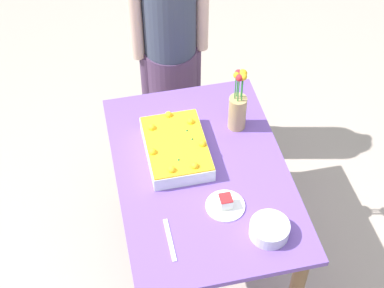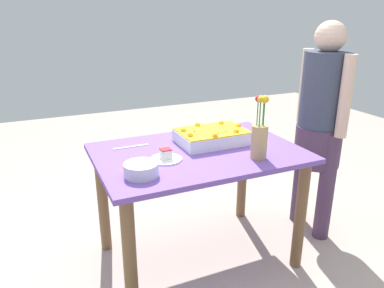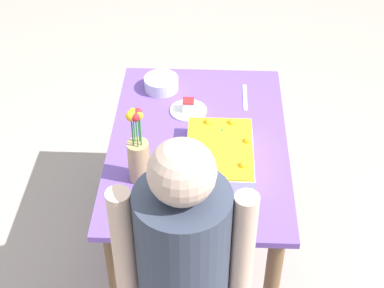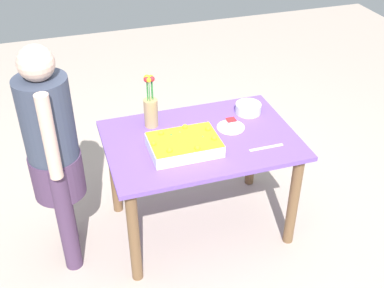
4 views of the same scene
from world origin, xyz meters
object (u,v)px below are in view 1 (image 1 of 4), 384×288
Objects in this scene: flower_vase at (238,108)px; person_standing at (170,42)px; fruit_bowl at (269,229)px; serving_plate_with_slice at (225,204)px; cake_knife at (170,240)px; sheet_cake at (176,148)px.

person_standing is at bearing 19.18° from flower_vase.
fruit_bowl is at bearing 176.79° from flower_vase.
person_standing reaches higher than serving_plate_with_slice.
person_standing reaches higher than flower_vase.
fruit_bowl is (-0.06, -0.43, 0.03)m from cake_knife.
cake_knife is 1.29m from person_standing.
fruit_bowl reaches higher than cake_knife.
flower_vase is at bearing -37.48° from cake_knife.
sheet_cake is 0.40m from serving_plate_with_slice.
person_standing reaches higher than sheet_cake.
sheet_cake is 0.29× the size of person_standing.
serving_plate_with_slice is 0.24m from fruit_bowl.
fruit_bowl is at bearing 8.00° from person_standing.
sheet_cake is at bearing 22.89° from serving_plate_with_slice.
person_standing is (1.26, -0.25, 0.10)m from cake_knife.
serving_plate_with_slice is (-0.37, -0.16, -0.03)m from sheet_cake.
flower_vase is at bearing -3.21° from fruit_bowl.
fruit_bowl is 0.12× the size of person_standing.
serving_plate_with_slice is 0.12× the size of person_standing.
sheet_cake is at bearing -8.79° from person_standing.
serving_plate_with_slice is 0.54m from flower_vase.
serving_plate_with_slice is 0.82× the size of cake_knife.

